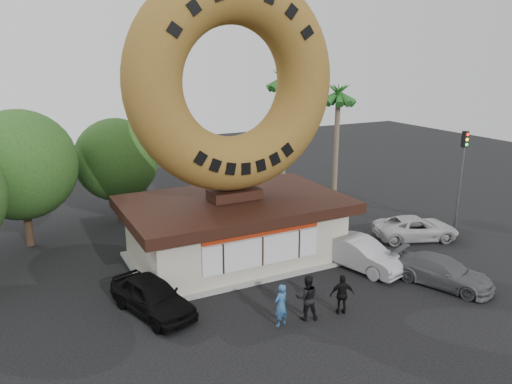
{
  "coord_description": "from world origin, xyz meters",
  "views": [
    {
      "loc": [
        -10.12,
        -16.24,
        10.52
      ],
      "look_at": [
        0.21,
        4.0,
        4.14
      ],
      "focal_mm": 35.0,
      "sensor_mm": 36.0,
      "label": 1
    }
  ],
  "objects": [
    {
      "name": "palm_near",
      "position": [
        7.5,
        14.0,
        8.41
      ],
      "size": [
        2.6,
        2.6,
        9.75
      ],
      "color": "#726651",
      "rests_on": "ground"
    },
    {
      "name": "tree_west",
      "position": [
        -9.5,
        13.0,
        4.64
      ],
      "size": [
        6.0,
        6.0,
        7.65
      ],
      "color": "#473321",
      "rests_on": "ground"
    },
    {
      "name": "car_silver",
      "position": [
        5.12,
        2.09,
        0.77
      ],
      "size": [
        2.81,
        4.95,
        1.55
      ],
      "primitive_type": "imported",
      "rotation": [
        0.0,
        0.0,
        0.26
      ],
      "color": "#A4A3A8",
      "rests_on": "ground"
    },
    {
      "name": "car_grey",
      "position": [
        7.34,
        -1.18,
        0.67
      ],
      "size": [
        3.5,
        4.96,
        1.33
      ],
      "primitive_type": "imported",
      "rotation": [
        0.0,
        0.0,
        0.4
      ],
      "color": "#5D5F62",
      "rests_on": "ground"
    },
    {
      "name": "palm_far",
      "position": [
        11.0,
        12.5,
        7.48
      ],
      "size": [
        2.6,
        2.6,
        8.75
      ],
      "color": "#726651",
      "rests_on": "ground"
    },
    {
      "name": "person_center",
      "position": [
        0.02,
        -0.92,
        0.96
      ],
      "size": [
        1.12,
        1.0,
        1.91
      ],
      "primitive_type": "imported",
      "rotation": [
        0.0,
        0.0,
        2.78
      ],
      "color": "black",
      "rests_on": "ground"
    },
    {
      "name": "donut_shop",
      "position": [
        0.0,
        5.98,
        1.77
      ],
      "size": [
        11.2,
        7.2,
        3.8
      ],
      "color": "#BCB7A0",
      "rests_on": "ground"
    },
    {
      "name": "giant_donut",
      "position": [
        0.0,
        6.0,
        9.14
      ],
      "size": [
        10.67,
        2.72,
        10.67
      ],
      "primitive_type": "torus",
      "rotation": [
        1.57,
        0.0,
        0.0
      ],
      "color": "brown",
      "rests_on": "donut_shop"
    },
    {
      "name": "person_right",
      "position": [
        1.56,
        -1.22,
        0.87
      ],
      "size": [
        1.1,
        0.76,
        1.74
      ],
      "primitive_type": "imported",
      "rotation": [
        0.0,
        0.0,
        2.78
      ],
      "color": "black",
      "rests_on": "ground"
    },
    {
      "name": "car_black",
      "position": [
        -5.44,
        2.41,
        0.77
      ],
      "size": [
        3.07,
        4.84,
        1.54
      ],
      "primitive_type": "imported",
      "rotation": [
        0.0,
        0.0,
        0.3
      ],
      "color": "black",
      "rests_on": "ground"
    },
    {
      "name": "traffic_signal",
      "position": [
        14.0,
        3.99,
        3.87
      ],
      "size": [
        0.3,
        0.38,
        6.07
      ],
      "color": "#59595E",
      "rests_on": "ground"
    },
    {
      "name": "ground",
      "position": [
        0.0,
        0.0,
        0.0
      ],
      "size": [
        90.0,
        90.0,
        0.0
      ],
      "primitive_type": "plane",
      "color": "black",
      "rests_on": "ground"
    },
    {
      "name": "street_lamp",
      "position": [
        -1.86,
        16.0,
        4.48
      ],
      "size": [
        2.11,
        0.2,
        8.0
      ],
      "color": "#59595E",
      "rests_on": "ground"
    },
    {
      "name": "person_left",
      "position": [
        -1.17,
        -0.89,
        0.89
      ],
      "size": [
        0.74,
        0.59,
        1.77
      ],
      "primitive_type": "imported",
      "rotation": [
        0.0,
        0.0,
        3.42
      ],
      "color": "#2A5483",
      "rests_on": "ground"
    },
    {
      "name": "car_white",
      "position": [
        10.58,
        3.86,
        0.67
      ],
      "size": [
        5.29,
        3.72,
        1.34
      ],
      "primitive_type": "imported",
      "rotation": [
        0.0,
        0.0,
        1.23
      ],
      "color": "#BABABA",
      "rests_on": "ground"
    },
    {
      "name": "tree_mid",
      "position": [
        -4.0,
        15.0,
        4.02
      ],
      "size": [
        5.2,
        5.2,
        6.63
      ],
      "color": "#473321",
      "rests_on": "ground"
    }
  ]
}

